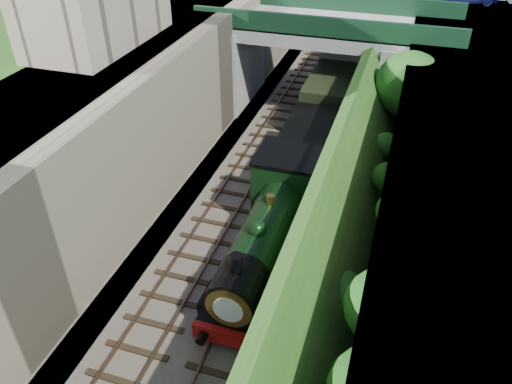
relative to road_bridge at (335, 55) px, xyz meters
The scene contains 14 objects.
trackbed 5.72m from the road_bridge, 103.28° to the right, with size 10.00×90.00×0.20m, color #473F38.
retaining_wall 7.61m from the road_bridge, 148.17° to the right, with size 1.00×90.00×7.00m, color #756B56.
street_plateau_left 10.73m from the road_bridge, 158.09° to the right, with size 6.00×90.00×7.00m, color #262628.
street_plateau_right 9.49m from the road_bridge, 25.06° to the right, with size 8.00×90.00×6.25m, color #262628.
embankment_slope 7.45m from the road_bridge, 56.30° to the right, with size 4.53×90.00×6.36m.
track_left 6.27m from the road_bridge, 126.35° to the right, with size 2.50×90.00×0.20m.
track_right 5.54m from the road_bridge, 86.34° to the right, with size 2.50×90.00×0.20m.
road_bridge is the anchor object (origin of this frame).
building_near 15.27m from the road_bridge, 136.24° to the right, with size 4.00×8.00×4.00m, color gray.
tree 7.22m from the road_bridge, 46.32° to the right, with size 3.60×3.80×6.60m.
locomotive 16.19m from the road_bridge, 89.09° to the right, with size 3.10×10.22×3.83m.
tender 9.02m from the road_bridge, 88.31° to the right, with size 2.70×6.00×3.05m.
coach_front 4.42m from the road_bridge, 86.27° to the left, with size 2.90×18.00×3.70m.
coach_middle 22.81m from the road_bridge, 89.35° to the left, with size 2.90×18.00×3.70m.
Camera 1 is at (5.61, -7.68, 15.29)m, focal length 35.00 mm.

